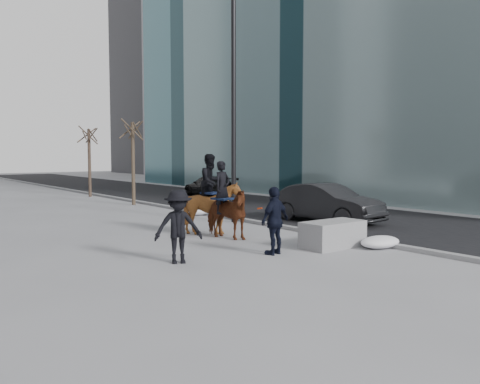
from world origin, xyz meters
TOP-DOWN VIEW (x-y plane):
  - ground at (0.00, 0.00)m, footprint 120.00×120.00m
  - road at (7.00, 10.00)m, footprint 8.00×90.00m
  - curb at (3.00, 10.00)m, footprint 0.25×90.00m
  - planter at (1.74, -0.77)m, footprint 1.83×0.93m
  - car_near at (5.38, 2.89)m, footprint 2.00×4.57m
  - car_far at (8.08, 14.78)m, footprint 2.22×4.48m
  - tree_near at (2.40, 13.20)m, footprint 1.20×1.20m
  - tree_far at (2.40, 19.11)m, footprint 1.20×1.20m
  - mounted_left at (0.18, 2.19)m, footprint 1.18×1.96m
  - mounted_right at (0.36, 3.10)m, footprint 1.53×1.68m
  - feeder at (-0.20, -0.54)m, footprint 1.09×0.96m
  - camera_crew at (-2.71, 0.06)m, footprint 1.30×1.04m
  - lamppost at (2.60, 4.93)m, footprint 0.25×1.18m
  - snow_piles at (2.70, 3.18)m, footprint 1.33×10.12m

SIDE VIEW (x-z plane):
  - ground at x=0.00m, z-range 0.00..0.00m
  - road at x=7.00m, z-range 0.00..0.01m
  - curb at x=3.00m, z-range 0.00..0.12m
  - snow_piles at x=2.70m, z-range 0.00..0.34m
  - planter at x=1.74m, z-range 0.00..0.73m
  - car_far at x=8.08m, z-range 0.00..1.25m
  - car_near at x=5.38m, z-range 0.00..1.46m
  - feeder at x=-0.20m, z-range 0.00..1.76m
  - mounted_left at x=0.18m, z-range -0.30..2.06m
  - camera_crew at x=-2.71m, z-range 0.01..1.76m
  - mounted_right at x=0.36m, z-range -0.25..2.33m
  - tree_far at x=2.40m, z-range 0.00..4.46m
  - tree_near at x=2.40m, z-range 0.00..4.59m
  - lamppost at x=2.60m, z-range 0.45..9.54m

